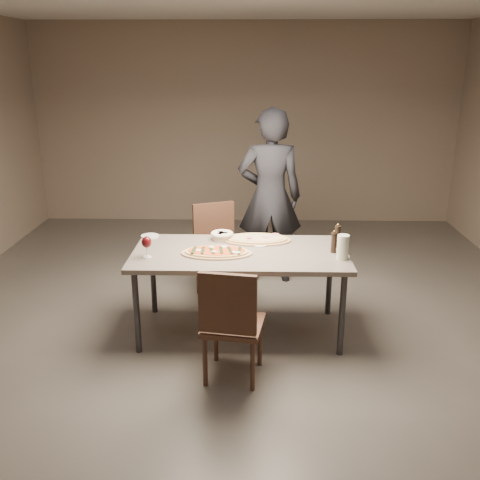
{
  "coord_description": "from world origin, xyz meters",
  "views": [
    {
      "loc": [
        0.1,
        -4.22,
        2.26
      ],
      "look_at": [
        0.0,
        0.0,
        0.85
      ],
      "focal_mm": 40.0,
      "sensor_mm": 36.0,
      "label": 1
    }
  ],
  "objects_px": {
    "ham_pizza": "(257,239)",
    "diner": "(270,197)",
    "dining_table": "(240,258)",
    "pepper_mill_left": "(338,236)",
    "bread_basket": "(222,235)",
    "zucchini_pizza": "(217,252)",
    "chair_far": "(217,246)",
    "carafe": "(343,247)",
    "chair_near": "(231,320)"
  },
  "relations": [
    {
      "from": "pepper_mill_left",
      "to": "diner",
      "type": "distance_m",
      "value": 1.22
    },
    {
      "from": "dining_table",
      "to": "ham_pizza",
      "type": "xyz_separation_m",
      "value": [
        0.14,
        0.28,
        0.07
      ]
    },
    {
      "from": "chair_near",
      "to": "dining_table",
      "type": "bearing_deg",
      "value": 95.75
    },
    {
      "from": "dining_table",
      "to": "diner",
      "type": "relative_size",
      "value": 0.98
    },
    {
      "from": "dining_table",
      "to": "diner",
      "type": "distance_m",
      "value": 1.27
    },
    {
      "from": "dining_table",
      "to": "diner",
      "type": "bearing_deg",
      "value": 76.88
    },
    {
      "from": "ham_pizza",
      "to": "carafe",
      "type": "distance_m",
      "value": 0.82
    },
    {
      "from": "chair_far",
      "to": "diner",
      "type": "height_order",
      "value": "diner"
    },
    {
      "from": "pepper_mill_left",
      "to": "diner",
      "type": "height_order",
      "value": "diner"
    },
    {
      "from": "ham_pizza",
      "to": "bread_basket",
      "type": "height_order",
      "value": "bread_basket"
    },
    {
      "from": "dining_table",
      "to": "chair_far",
      "type": "bearing_deg",
      "value": 107.1
    },
    {
      "from": "ham_pizza",
      "to": "diner",
      "type": "xyz_separation_m",
      "value": [
        0.14,
        0.93,
        0.15
      ]
    },
    {
      "from": "pepper_mill_left",
      "to": "bread_basket",
      "type": "bearing_deg",
      "value": 170.02
    },
    {
      "from": "carafe",
      "to": "bread_basket",
      "type": "bearing_deg",
      "value": 155.05
    },
    {
      "from": "dining_table",
      "to": "pepper_mill_left",
      "type": "xyz_separation_m",
      "value": [
        0.83,
        0.13,
        0.16
      ]
    },
    {
      "from": "carafe",
      "to": "chair_far",
      "type": "xyz_separation_m",
      "value": [
        -1.07,
        0.95,
        -0.33
      ]
    },
    {
      "from": "pepper_mill_left",
      "to": "chair_near",
      "type": "relative_size",
      "value": 0.23
    },
    {
      "from": "dining_table",
      "to": "bread_basket",
      "type": "height_order",
      "value": "bread_basket"
    },
    {
      "from": "dining_table",
      "to": "chair_far",
      "type": "distance_m",
      "value": 0.85
    },
    {
      "from": "chair_near",
      "to": "bread_basket",
      "type": "bearing_deg",
      "value": 105.62
    },
    {
      "from": "carafe",
      "to": "chair_near",
      "type": "xyz_separation_m",
      "value": [
        -0.88,
        -0.61,
        -0.34
      ]
    },
    {
      "from": "zucchini_pizza",
      "to": "ham_pizza",
      "type": "distance_m",
      "value": 0.48
    },
    {
      "from": "dining_table",
      "to": "pepper_mill_left",
      "type": "bearing_deg",
      "value": 8.82
    },
    {
      "from": "zucchini_pizza",
      "to": "chair_near",
      "type": "distance_m",
      "value": 0.76
    },
    {
      "from": "dining_table",
      "to": "diner",
      "type": "height_order",
      "value": "diner"
    },
    {
      "from": "zucchini_pizza",
      "to": "diner",
      "type": "height_order",
      "value": "diner"
    },
    {
      "from": "dining_table",
      "to": "carafe",
      "type": "relative_size",
      "value": 8.97
    },
    {
      "from": "carafe",
      "to": "ham_pizza",
      "type": "bearing_deg",
      "value": 147.44
    },
    {
      "from": "carafe",
      "to": "diner",
      "type": "bearing_deg",
      "value": 111.69
    },
    {
      "from": "dining_table",
      "to": "zucchini_pizza",
      "type": "xyz_separation_m",
      "value": [
        -0.19,
        -0.07,
        0.07
      ]
    },
    {
      "from": "chair_near",
      "to": "chair_far",
      "type": "height_order",
      "value": "chair_far"
    },
    {
      "from": "pepper_mill_left",
      "to": "carafe",
      "type": "bearing_deg",
      "value": -90.0
    },
    {
      "from": "zucchini_pizza",
      "to": "bread_basket",
      "type": "xyz_separation_m",
      "value": [
        0.02,
        0.37,
        0.03
      ]
    },
    {
      "from": "pepper_mill_left",
      "to": "ham_pizza",
      "type": "bearing_deg",
      "value": 167.61
    },
    {
      "from": "pepper_mill_left",
      "to": "dining_table",
      "type": "bearing_deg",
      "value": -171.18
    },
    {
      "from": "bread_basket",
      "to": "chair_far",
      "type": "bearing_deg",
      "value": 98.83
    },
    {
      "from": "bread_basket",
      "to": "pepper_mill_left",
      "type": "xyz_separation_m",
      "value": [
        1.0,
        -0.18,
        0.06
      ]
    },
    {
      "from": "bread_basket",
      "to": "carafe",
      "type": "height_order",
      "value": "carafe"
    },
    {
      "from": "pepper_mill_left",
      "to": "chair_far",
      "type": "relative_size",
      "value": 0.22
    },
    {
      "from": "bread_basket",
      "to": "chair_far",
      "type": "xyz_separation_m",
      "value": [
        -0.08,
        0.49,
        -0.27
      ]
    },
    {
      "from": "chair_near",
      "to": "diner",
      "type": "xyz_separation_m",
      "value": [
        0.33,
        1.99,
        0.41
      ]
    },
    {
      "from": "ham_pizza",
      "to": "bread_basket",
      "type": "xyz_separation_m",
      "value": [
        -0.31,
        0.02,
        0.03
      ]
    },
    {
      "from": "dining_table",
      "to": "chair_near",
      "type": "relative_size",
      "value": 1.99
    },
    {
      "from": "bread_basket",
      "to": "pepper_mill_left",
      "type": "height_order",
      "value": "pepper_mill_left"
    },
    {
      "from": "chair_near",
      "to": "chair_far",
      "type": "bearing_deg",
      "value": 106.39
    },
    {
      "from": "zucchini_pizza",
      "to": "carafe",
      "type": "xyz_separation_m",
      "value": [
        1.02,
        -0.09,
        0.08
      ]
    },
    {
      "from": "zucchini_pizza",
      "to": "pepper_mill_left",
      "type": "relative_size",
      "value": 2.8
    },
    {
      "from": "carafe",
      "to": "pepper_mill_left",
      "type": "bearing_deg",
      "value": 90.0
    },
    {
      "from": "ham_pizza",
      "to": "diner",
      "type": "relative_size",
      "value": 0.33
    },
    {
      "from": "zucchini_pizza",
      "to": "pepper_mill_left",
      "type": "distance_m",
      "value": 1.04
    }
  ]
}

